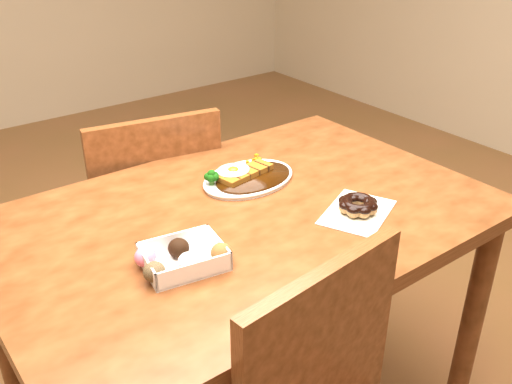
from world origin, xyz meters
TOP-DOWN VIEW (x-y plane):
  - table at (0.00, 0.00)m, footprint 1.20×0.80m
  - chair_far at (0.00, 0.54)m, footprint 0.49×0.49m
  - katsu_curry_plate at (0.10, 0.13)m, footprint 0.28×0.21m
  - donut_box at (-0.24, -0.10)m, footprint 0.19×0.15m
  - pon_de_ring at (0.21, -0.17)m, footprint 0.24×0.21m

SIDE VIEW (x-z plane):
  - chair_far at x=0.00m, z-range 0.04..0.91m
  - table at x=0.00m, z-range 0.28..1.03m
  - katsu_curry_plate at x=0.10m, z-range 0.74..0.79m
  - pon_de_ring at x=0.21m, z-range 0.75..0.79m
  - donut_box at x=-0.24m, z-range 0.75..0.80m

